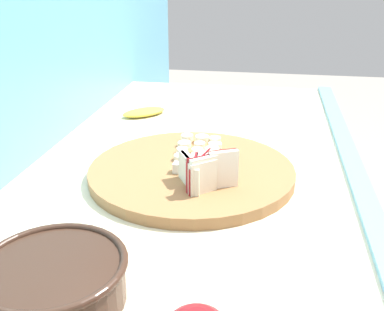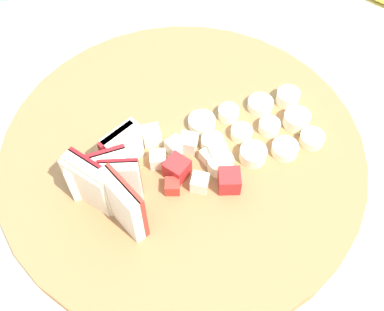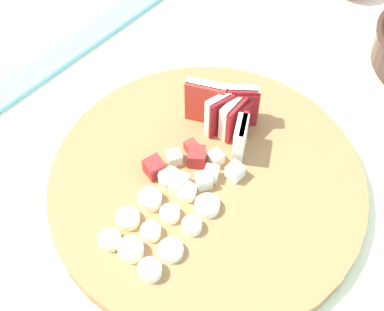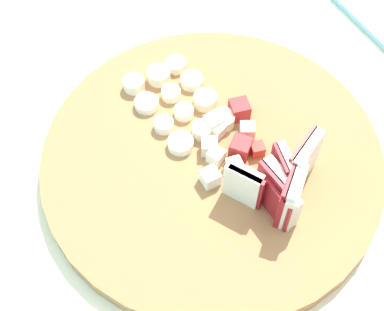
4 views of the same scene
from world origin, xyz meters
name	(u,v)px [view 4 (image 4 of 4)]	position (x,y,z in m)	size (l,w,h in m)	color
tiled_countertop	(181,255)	(0.00, 0.00, 0.46)	(1.26, 0.66, 0.92)	beige
cutting_board	(214,159)	(-0.09, 0.00, 0.93)	(0.39, 0.39, 0.02)	olive
apple_wedge_fan	(282,185)	(-0.18, -0.03, 0.97)	(0.08, 0.11, 0.07)	maroon
apple_dice_pile	(229,141)	(-0.09, -0.02, 0.95)	(0.08, 0.10, 0.02)	#A32323
banana_slice_rows	(178,101)	(-0.01, 0.00, 0.94)	(0.14, 0.09, 0.02)	beige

